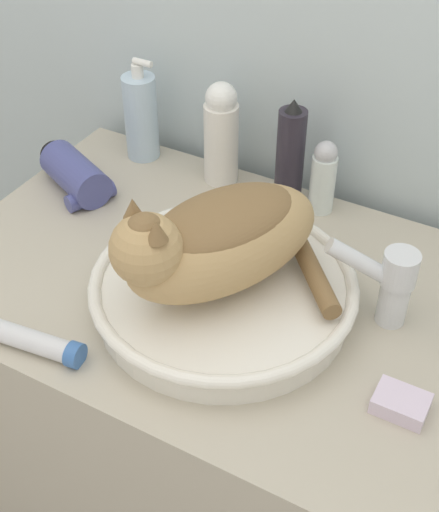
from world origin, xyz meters
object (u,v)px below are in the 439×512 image
at_px(lotion_bottle_white, 221,133).
at_px(soap_pump_bottle, 141,116).
at_px(cream_tube, 31,340).
at_px(cat, 216,239).
at_px(deodorant_stick, 323,177).
at_px(faucet, 390,282).
at_px(hair_dryer, 76,175).
at_px(soap_bar, 401,403).
at_px(hairspray_can_black, 290,155).

relative_size(lotion_bottle_white, soap_pump_bottle, 0.97).
bearing_deg(cream_tube, cat, 45.69).
height_order(deodorant_stick, lotion_bottle_white, lotion_bottle_white).
bearing_deg(soap_pump_bottle, lotion_bottle_white, 0.00).
bearing_deg(cream_tube, deodorant_stick, 65.90).
relative_size(faucet, cream_tube, 0.84).
bearing_deg(hair_dryer, soap_bar, -172.28).
bearing_deg(soap_bar, hairspray_can_black, 132.31).
bearing_deg(faucet, deodorant_stick, -70.18).
height_order(cream_tube, soap_bar, cream_tube).
distance_m(cat, soap_bar, 0.33).
bearing_deg(soap_bar, soap_pump_bottle, 150.59).
distance_m(deodorant_stick, cream_tube, 0.56).
height_order(cat, hair_dryer, cat).
distance_m(hairspray_can_black, hair_dryer, 0.39).
xyz_separation_m(cat, soap_pump_bottle, (-0.34, 0.31, -0.05)).
relative_size(deodorant_stick, soap_pump_bottle, 0.68).
bearing_deg(cat, deodorant_stick, -160.35).
distance_m(deodorant_stick, soap_bar, 0.45).
bearing_deg(deodorant_stick, hairspray_can_black, 180.00).
bearing_deg(cat, lotion_bottle_white, -125.97).
bearing_deg(faucet, hairspray_can_black, -61.84).
relative_size(cat, faucet, 2.39).
xyz_separation_m(cream_tube, soap_bar, (0.49, 0.15, -0.00)).
distance_m(hairspray_can_black, soap_bar, 0.49).
xyz_separation_m(hairspray_can_black, soap_pump_bottle, (-0.31, 0.00, -0.01)).
bearing_deg(hairspray_can_black, cream_tube, -107.80).
bearing_deg(deodorant_stick, faucet, -48.11).
xyz_separation_m(cat, deodorant_stick, (0.04, 0.31, -0.07)).
distance_m(lotion_bottle_white, soap_pump_bottle, 0.17).
height_order(hairspray_can_black, lotion_bottle_white, hairspray_can_black).
xyz_separation_m(hairspray_can_black, hair_dryer, (-0.35, -0.16, -0.06)).
bearing_deg(cream_tube, faucet, 35.55).
bearing_deg(deodorant_stick, lotion_bottle_white, 180.00).
height_order(hairspray_can_black, soap_bar, hairspray_can_black).
height_order(hairspray_can_black, deodorant_stick, hairspray_can_black).
distance_m(cat, hairspray_can_black, 0.32).
bearing_deg(cream_tube, soap_bar, 16.83).
bearing_deg(hair_dryer, cat, -177.78).
height_order(faucet, hairspray_can_black, hairspray_can_black).
height_order(deodorant_stick, soap_pump_bottle, soap_pump_bottle).
xyz_separation_m(faucet, cream_tube, (-0.42, -0.30, -0.06)).
bearing_deg(deodorant_stick, hair_dryer, -158.58).
height_order(cat, faucet, cat).
relative_size(soap_pump_bottle, cream_tube, 1.19).
bearing_deg(lotion_bottle_white, soap_bar, -37.78).
relative_size(lotion_bottle_white, hair_dryer, 1.12).
bearing_deg(soap_pump_bottle, deodorant_stick, 0.00).
bearing_deg(lotion_bottle_white, cat, -62.25).
relative_size(deodorant_stick, hair_dryer, 0.78).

